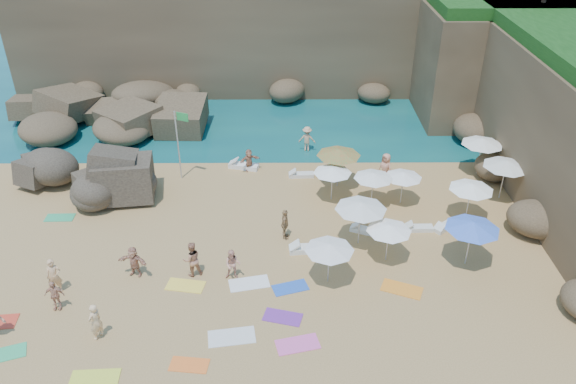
{
  "coord_description": "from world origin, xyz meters",
  "views": [
    {
      "loc": [
        1.87,
        -22.21,
        17.18
      ],
      "look_at": [
        2.0,
        3.0,
        2.0
      ],
      "focal_mm": 35.0,
      "sensor_mm": 36.0,
      "label": 1
    }
  ],
  "objects_px": {
    "parasol_0": "(333,170)",
    "person_stand_5": "(249,160)",
    "person_stand_1": "(192,259)",
    "parasol_2": "(472,187)",
    "person_stand_0": "(54,276)",
    "lounger_0": "(244,166)",
    "person_stand_6": "(95,322)",
    "flag_pole": "(179,136)",
    "rock_outcrop": "(92,185)",
    "parasol_1": "(373,176)",
    "person_stand_3": "(285,224)",
    "person_stand_2": "(307,139)",
    "person_stand_4": "(385,168)"
  },
  "relations": [
    {
      "from": "parasol_0",
      "to": "person_stand_5",
      "type": "relative_size",
      "value": 1.5
    },
    {
      "from": "flag_pole",
      "to": "person_stand_6",
      "type": "bearing_deg",
      "value": -96.27
    },
    {
      "from": "person_stand_3",
      "to": "person_stand_6",
      "type": "height_order",
      "value": "person_stand_6"
    },
    {
      "from": "rock_outcrop",
      "to": "person_stand_5",
      "type": "distance_m",
      "value": 9.69
    },
    {
      "from": "parasol_1",
      "to": "person_stand_6",
      "type": "distance_m",
      "value": 16.31
    },
    {
      "from": "person_stand_1",
      "to": "parasol_2",
      "type": "bearing_deg",
      "value": 176.31
    },
    {
      "from": "parasol_0",
      "to": "person_stand_5",
      "type": "xyz_separation_m",
      "value": [
        -4.95,
        3.48,
        -1.17
      ]
    },
    {
      "from": "parasol_2",
      "to": "person_stand_0",
      "type": "bearing_deg",
      "value": -163.86
    },
    {
      "from": "person_stand_4",
      "to": "person_stand_5",
      "type": "relative_size",
      "value": 1.32
    },
    {
      "from": "parasol_1",
      "to": "parasol_2",
      "type": "distance_m",
      "value": 5.22
    },
    {
      "from": "person_stand_5",
      "to": "person_stand_2",
      "type": "bearing_deg",
      "value": 7.85
    },
    {
      "from": "parasol_1",
      "to": "person_stand_3",
      "type": "height_order",
      "value": "parasol_1"
    },
    {
      "from": "lounger_0",
      "to": "person_stand_2",
      "type": "bearing_deg",
      "value": 45.46
    },
    {
      "from": "person_stand_0",
      "to": "person_stand_2",
      "type": "distance_m",
      "value": 18.56
    },
    {
      "from": "parasol_1",
      "to": "person_stand_4",
      "type": "distance_m",
      "value": 2.97
    },
    {
      "from": "parasol_2",
      "to": "person_stand_0",
      "type": "relative_size",
      "value": 1.33
    },
    {
      "from": "person_stand_5",
      "to": "rock_outcrop",
      "type": "bearing_deg",
      "value": 161.9
    },
    {
      "from": "rock_outcrop",
      "to": "parasol_2",
      "type": "relative_size",
      "value": 3.07
    },
    {
      "from": "lounger_0",
      "to": "person_stand_5",
      "type": "bearing_deg",
      "value": -23.78
    },
    {
      "from": "parasol_2",
      "to": "person_stand_6",
      "type": "height_order",
      "value": "parasol_2"
    },
    {
      "from": "person_stand_3",
      "to": "person_stand_6",
      "type": "bearing_deg",
      "value": 140.31
    },
    {
      "from": "person_stand_0",
      "to": "person_stand_2",
      "type": "bearing_deg",
      "value": 36.79
    },
    {
      "from": "person_stand_3",
      "to": "parasol_0",
      "type": "bearing_deg",
      "value": -27.0
    },
    {
      "from": "rock_outcrop",
      "to": "person_stand_5",
      "type": "relative_size",
      "value": 4.96
    },
    {
      "from": "person_stand_3",
      "to": "person_stand_6",
      "type": "distance_m",
      "value": 10.45
    },
    {
      "from": "person_stand_0",
      "to": "person_stand_6",
      "type": "bearing_deg",
      "value": -60.29
    },
    {
      "from": "parasol_0",
      "to": "person_stand_4",
      "type": "height_order",
      "value": "parasol_0"
    },
    {
      "from": "person_stand_2",
      "to": "parasol_2",
      "type": "bearing_deg",
      "value": 143.43
    },
    {
      "from": "person_stand_5",
      "to": "person_stand_0",
      "type": "bearing_deg",
      "value": -154.05
    },
    {
      "from": "flag_pole",
      "to": "lounger_0",
      "type": "bearing_deg",
      "value": 19.02
    },
    {
      "from": "lounger_0",
      "to": "parasol_1",
      "type": "bearing_deg",
      "value": -15.75
    },
    {
      "from": "parasol_0",
      "to": "person_stand_1",
      "type": "bearing_deg",
      "value": -136.02
    },
    {
      "from": "flag_pole",
      "to": "person_stand_5",
      "type": "relative_size",
      "value": 3.03
    },
    {
      "from": "person_stand_0",
      "to": "parasol_2",
      "type": "bearing_deg",
      "value": 2.8
    },
    {
      "from": "rock_outcrop",
      "to": "parasol_1",
      "type": "xyz_separation_m",
      "value": [
        16.68,
        -2.35,
        1.91
      ]
    },
    {
      "from": "lounger_0",
      "to": "person_stand_6",
      "type": "distance_m",
      "value": 15.52
    },
    {
      "from": "person_stand_0",
      "to": "person_stand_1",
      "type": "relative_size",
      "value": 0.98
    },
    {
      "from": "person_stand_0",
      "to": "parasol_0",
      "type": "bearing_deg",
      "value": 18.06
    },
    {
      "from": "flag_pole",
      "to": "person_stand_0",
      "type": "height_order",
      "value": "flag_pole"
    },
    {
      "from": "flag_pole",
      "to": "parasol_1",
      "type": "height_order",
      "value": "flag_pole"
    },
    {
      "from": "parasol_2",
      "to": "person_stand_5",
      "type": "relative_size",
      "value": 1.62
    },
    {
      "from": "flag_pole",
      "to": "person_stand_0",
      "type": "xyz_separation_m",
      "value": [
        -4.15,
        -10.52,
        -1.95
      ]
    },
    {
      "from": "parasol_2",
      "to": "parasol_0",
      "type": "bearing_deg",
      "value": 163.73
    },
    {
      "from": "person_stand_4",
      "to": "person_stand_3",
      "type": "bearing_deg",
      "value": -83.29
    },
    {
      "from": "parasol_1",
      "to": "person_stand_0",
      "type": "xyz_separation_m",
      "value": [
        -15.33,
        -7.36,
        -1.02
      ]
    },
    {
      "from": "person_stand_3",
      "to": "person_stand_6",
      "type": "relative_size",
      "value": 0.97
    },
    {
      "from": "parasol_1",
      "to": "person_stand_3",
      "type": "distance_m",
      "value": 5.97
    },
    {
      "from": "lounger_0",
      "to": "person_stand_3",
      "type": "distance_m",
      "value": 8.09
    },
    {
      "from": "person_stand_2",
      "to": "person_stand_5",
      "type": "height_order",
      "value": "person_stand_2"
    },
    {
      "from": "person_stand_4",
      "to": "rock_outcrop",
      "type": "bearing_deg",
      "value": -126.12
    }
  ]
}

